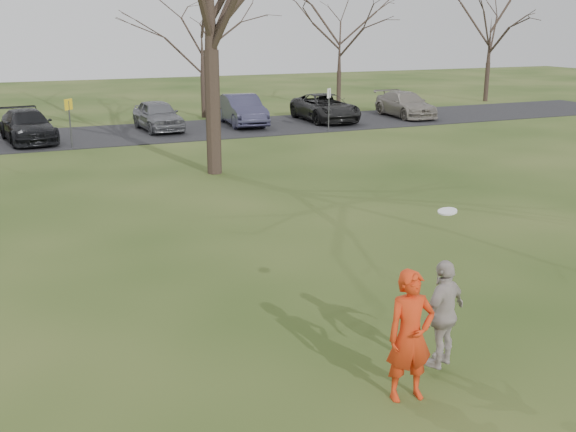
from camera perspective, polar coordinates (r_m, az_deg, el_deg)
The scene contains 12 objects.
ground at distance 10.25m, azimuth 9.25°, elevation -13.76°, with size 120.00×120.00×0.00m, color #1E380F.
parking_strip at distance 33.18m, azimuth -14.76°, elevation 6.56°, with size 62.00×6.50×0.04m, color black.
player_defender at distance 9.53m, azimuth 10.19°, elevation -9.85°, with size 0.68×0.45×1.87m, color red.
car_3 at distance 32.20m, azimuth -20.97°, elevation 7.05°, with size 1.93×4.74×1.38m, color black.
car_4 at distance 34.03m, azimuth -10.84°, elevation 8.28°, with size 1.72×4.26×1.45m, color slate.
car_5 at distance 35.28m, azimuth -3.87°, elevation 8.85°, with size 1.63×4.68×1.54m, color #33324B.
car_6 at distance 36.77m, azimuth 3.13°, elevation 9.05°, with size 2.37×5.13×1.43m, color black.
car_7 at distance 38.99m, azimuth 9.79°, elevation 9.18°, with size 1.91×4.71×1.37m, color gray.
catching_play at distance 10.26m, azimuth 12.91°, elevation -7.94°, with size 1.04×0.75×2.38m.
sign_yellow at distance 29.79m, azimuth -17.84°, elevation 8.11°, with size 0.35×0.35×2.08m.
sign_white at distance 33.21m, azimuth 3.44°, elevation 9.54°, with size 0.35×0.35×2.08m.
small_tree_row at distance 38.65m, azimuth -9.82°, elevation 13.85°, with size 55.00×5.90×8.50m.
Camera 1 is at (-4.98, -7.42, 5.01)m, focal length 42.48 mm.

